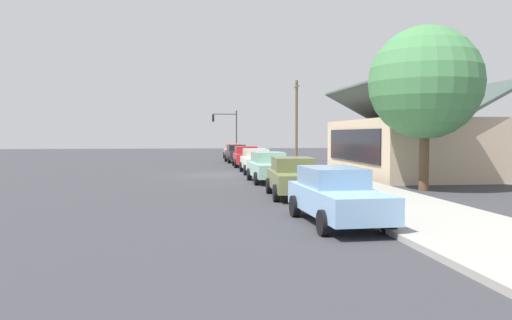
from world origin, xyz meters
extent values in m
plane|color=#38383D|center=(0.00, 0.00, 0.00)|extent=(120.00, 120.00, 0.00)
cube|color=#A3A099|center=(0.00, 5.60, 0.08)|extent=(60.00, 4.20, 0.16)
cube|color=#EA8C75|center=(-20.68, 2.89, 0.68)|extent=(4.35, 1.75, 0.70)
cube|color=tan|center=(-21.11, 2.89, 1.31)|extent=(2.09, 1.52, 0.56)
cylinder|color=black|center=(-19.34, 3.76, 0.33)|extent=(0.66, 0.23, 0.66)
cylinder|color=black|center=(-19.33, 2.05, 0.33)|extent=(0.66, 0.23, 0.66)
cylinder|color=black|center=(-22.03, 3.73, 0.33)|extent=(0.66, 0.23, 0.66)
cylinder|color=black|center=(-22.01, 2.03, 0.33)|extent=(0.66, 0.23, 0.66)
cube|color=#2D3035|center=(-14.12, 2.65, 0.68)|extent=(4.76, 1.85, 0.70)
cube|color=#27292D|center=(-14.59, 2.63, 1.31)|extent=(2.31, 1.57, 0.56)
cylinder|color=black|center=(-12.69, 3.55, 0.33)|extent=(0.67, 0.24, 0.66)
cylinder|color=black|center=(-12.63, 1.84, 0.33)|extent=(0.67, 0.24, 0.66)
cylinder|color=black|center=(-15.61, 3.45, 0.33)|extent=(0.67, 0.24, 0.66)
cylinder|color=black|center=(-15.55, 1.75, 0.33)|extent=(0.67, 0.24, 0.66)
cube|color=red|center=(-8.06, 2.86, 0.68)|extent=(4.57, 1.95, 0.70)
cube|color=#A9272B|center=(-8.51, 2.87, 1.31)|extent=(2.21, 1.68, 0.56)
cylinder|color=black|center=(-6.63, 3.76, 0.33)|extent=(0.66, 0.23, 0.66)
cylinder|color=black|center=(-6.67, 1.90, 0.33)|extent=(0.66, 0.23, 0.66)
cylinder|color=black|center=(-9.44, 3.82, 0.33)|extent=(0.66, 0.23, 0.66)
cylinder|color=black|center=(-9.48, 1.97, 0.33)|extent=(0.66, 0.23, 0.66)
cube|color=silver|center=(-1.33, 2.80, 0.68)|extent=(4.80, 1.78, 0.70)
cube|color=beige|center=(-1.81, 2.81, 1.31)|extent=(2.31, 1.54, 0.56)
cylinder|color=black|center=(0.16, 3.65, 0.33)|extent=(0.66, 0.23, 0.66)
cylinder|color=black|center=(0.15, 1.92, 0.33)|extent=(0.66, 0.23, 0.66)
cylinder|color=black|center=(-2.80, 3.68, 0.33)|extent=(0.66, 0.23, 0.66)
cylinder|color=black|center=(-2.82, 1.96, 0.33)|extent=(0.66, 0.23, 0.66)
cube|color=#9ED1BC|center=(4.95, 2.68, 0.68)|extent=(4.44, 1.89, 0.70)
cube|color=#86B1A0|center=(4.51, 2.67, 1.31)|extent=(2.14, 1.62, 0.56)
cylinder|color=black|center=(6.30, 3.61, 0.33)|extent=(0.66, 0.23, 0.66)
cylinder|color=black|center=(6.34, 1.82, 0.33)|extent=(0.66, 0.23, 0.66)
cylinder|color=black|center=(3.57, 3.55, 0.33)|extent=(0.66, 0.23, 0.66)
cylinder|color=black|center=(3.61, 1.76, 0.33)|extent=(0.66, 0.23, 0.66)
cube|color=olive|center=(11.28, 2.72, 0.68)|extent=(4.45, 2.00, 0.70)
cube|color=#61683C|center=(10.85, 2.74, 1.31)|extent=(2.17, 1.67, 0.56)
cylinder|color=black|center=(12.68, 3.54, 0.33)|extent=(0.67, 0.25, 0.66)
cylinder|color=black|center=(12.59, 1.76, 0.33)|extent=(0.67, 0.25, 0.66)
cylinder|color=black|center=(9.98, 3.68, 0.33)|extent=(0.67, 0.25, 0.66)
cylinder|color=black|center=(9.89, 1.90, 0.33)|extent=(0.67, 0.25, 0.66)
cube|color=#8CB7E0|center=(17.53, 2.68, 0.68)|extent=(4.85, 1.92, 0.70)
cube|color=#779CBE|center=(17.05, 2.66, 1.31)|extent=(2.36, 1.61, 0.56)
cylinder|color=black|center=(18.97, 3.61, 0.33)|extent=(0.67, 0.25, 0.66)
cylinder|color=black|center=(19.04, 1.88, 0.33)|extent=(0.67, 0.25, 0.66)
cylinder|color=black|center=(16.01, 3.49, 0.33)|extent=(0.67, 0.25, 0.66)
cylinder|color=black|center=(16.08, 1.76, 0.33)|extent=(0.67, 0.25, 0.66)
cube|color=#CCB293|center=(1.74, 12.00, 1.71)|extent=(11.53, 7.39, 3.42)
cube|color=black|center=(1.74, 8.27, 1.88)|extent=(9.23, 0.08, 1.92)
cube|color=#3F4C47|center=(1.74, 10.15, 4.41)|extent=(12.13, 3.99, 2.22)
cube|color=#3F4C47|center=(1.74, 13.85, 4.41)|extent=(12.13, 3.99, 2.22)
cylinder|color=brown|center=(9.78, 8.97, 1.73)|extent=(0.44, 0.44, 3.46)
sphere|color=#47844C|center=(9.78, 8.97, 4.85)|extent=(5.03, 5.03, 5.03)
cylinder|color=#383833|center=(-25.15, 3.60, 2.60)|extent=(0.14, 0.14, 5.20)
cylinder|color=#383833|center=(-25.15, 2.30, 4.80)|extent=(0.10, 2.60, 0.10)
cube|color=black|center=(-25.15, 1.00, 4.35)|extent=(0.28, 0.24, 0.80)
sphere|color=red|center=(-25.30, 1.00, 4.61)|extent=(0.16, 0.16, 0.16)
sphere|color=yellow|center=(-25.30, 1.00, 4.35)|extent=(0.16, 0.16, 0.16)
sphere|color=green|center=(-25.30, 1.00, 4.09)|extent=(0.16, 0.16, 0.16)
cylinder|color=brown|center=(-14.44, 8.20, 3.75)|extent=(0.24, 0.24, 7.50)
cube|color=brown|center=(-14.44, 8.20, 6.90)|extent=(1.80, 0.12, 0.12)
cylinder|color=red|center=(-2.91, 4.20, 0.44)|extent=(0.22, 0.22, 0.55)
sphere|color=red|center=(-2.91, 4.20, 0.78)|extent=(0.18, 0.18, 0.18)
camera|label=1|loc=(31.26, -1.39, 2.55)|focal=35.39mm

